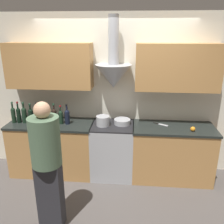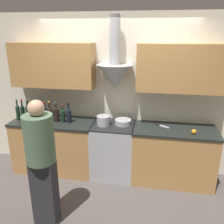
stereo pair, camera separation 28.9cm
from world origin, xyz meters
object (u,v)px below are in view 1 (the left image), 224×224
(wine_bottle_7, at_px, (54,115))
(orange_fruit, at_px, (193,129))
(wine_bottle_3, at_px, (31,115))
(wine_bottle_4, at_px, (37,114))
(stove_range, at_px, (113,150))
(wine_bottle_1, at_px, (19,114))
(wine_bottle_8, at_px, (61,116))
(person_foreground_left, at_px, (47,162))
(wine_bottle_2, at_px, (24,114))
(wine_bottle_5, at_px, (42,115))
(wine_bottle_6, at_px, (47,116))
(mixing_bowl, at_px, (122,122))
(wine_bottle_9, at_px, (67,116))
(wine_bottle_0, at_px, (13,114))
(stock_pot, at_px, (103,121))

(wine_bottle_7, height_order, orange_fruit, wine_bottle_7)
(wine_bottle_3, height_order, wine_bottle_4, wine_bottle_4)
(stove_range, relative_size, wine_bottle_1, 2.55)
(wine_bottle_1, distance_m, wine_bottle_8, 0.69)
(person_foreground_left, bearing_deg, wine_bottle_2, 124.15)
(wine_bottle_3, height_order, wine_bottle_7, wine_bottle_7)
(stove_range, relative_size, wine_bottle_2, 2.60)
(wine_bottle_5, xyz_separation_m, orange_fruit, (2.35, -0.11, -0.10))
(wine_bottle_4, distance_m, wine_bottle_7, 0.28)
(wine_bottle_6, relative_size, orange_fruit, 4.89)
(mixing_bowl, bearing_deg, wine_bottle_9, -175.25)
(wine_bottle_3, xyz_separation_m, person_foreground_left, (0.68, -1.17, -0.14))
(wine_bottle_9, xyz_separation_m, person_foreground_left, (0.08, -1.17, -0.14))
(wine_bottle_8, distance_m, mixing_bowl, 0.99)
(wine_bottle_8, relative_size, orange_fruit, 4.28)
(wine_bottle_1, bearing_deg, orange_fruit, -2.20)
(wine_bottle_1, xyz_separation_m, wine_bottle_8, (0.69, 0.02, -0.02))
(wine_bottle_2, distance_m, wine_bottle_4, 0.21)
(stove_range, bearing_deg, person_foreground_left, -118.44)
(wine_bottle_4, bearing_deg, wine_bottle_0, -175.67)
(wine_bottle_2, bearing_deg, wine_bottle_3, 3.90)
(wine_bottle_6, height_order, stock_pot, wine_bottle_6)
(mixing_bowl, bearing_deg, wine_bottle_1, -176.94)
(wine_bottle_2, bearing_deg, stove_range, 1.38)
(person_foreground_left, bearing_deg, wine_bottle_4, 116.09)
(wine_bottle_8, distance_m, stock_pot, 0.68)
(wine_bottle_1, relative_size, wine_bottle_6, 1.01)
(stove_range, distance_m, wine_bottle_2, 1.55)
(wine_bottle_8, bearing_deg, wine_bottle_6, -175.31)
(wine_bottle_6, relative_size, person_foreground_left, 0.22)
(wine_bottle_6, bearing_deg, wine_bottle_0, -179.49)
(wine_bottle_1, bearing_deg, stock_pot, 0.14)
(wine_bottle_7, bearing_deg, mixing_bowl, 3.70)
(orange_fruit, relative_size, person_foreground_left, 0.04)
(wine_bottle_8, distance_m, orange_fruit, 2.05)
(wine_bottle_9, relative_size, stock_pot, 1.56)
(orange_fruit, bearing_deg, person_foreground_left, -150.58)
(wine_bottle_2, xyz_separation_m, person_foreground_left, (0.79, -1.16, -0.15))
(wine_bottle_5, distance_m, wine_bottle_9, 0.41)
(wine_bottle_3, bearing_deg, stove_range, 1.18)
(wine_bottle_0, relative_size, wine_bottle_4, 1.03)
(wine_bottle_3, distance_m, wine_bottle_8, 0.49)
(mixing_bowl, distance_m, person_foreground_left, 1.48)
(wine_bottle_7, relative_size, wine_bottle_9, 1.01)
(wine_bottle_6, bearing_deg, wine_bottle_9, 2.99)
(orange_fruit, bearing_deg, wine_bottle_3, 177.37)
(mixing_bowl, bearing_deg, wine_bottle_8, -175.81)
(wine_bottle_7, distance_m, person_foreground_left, 1.22)
(wine_bottle_1, height_order, wine_bottle_5, wine_bottle_1)
(wine_bottle_1, distance_m, stock_pot, 1.37)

